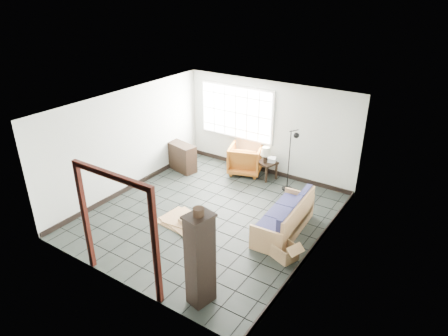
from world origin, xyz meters
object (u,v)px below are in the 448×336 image
Objects in this scene: futon_sofa at (286,220)px; side_table at (267,165)px; tall_shelf at (200,259)px; armchair at (246,158)px.

futon_sofa is 3.26× the size of side_table.
tall_shelf reaches higher than side_table.
armchair is 1.54× the size of side_table.
armchair is at bearing 124.14° from tall_shelf.
tall_shelf reaches higher than futon_sofa.
futon_sofa is 2.59m from side_table.
futon_sofa reaches higher than side_table.
armchair reaches higher than futon_sofa.
tall_shelf is at bearing -75.18° from side_table.
side_table is (0.68, 0.00, -0.04)m from armchair.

